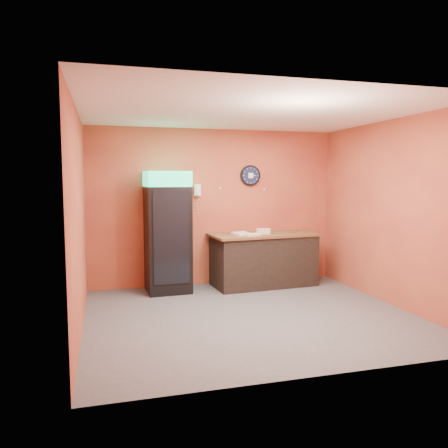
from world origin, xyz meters
name	(u,v)px	position (x,y,z in m)	size (l,w,h in m)	color
floor	(250,315)	(0.00, 0.00, 0.00)	(4.50, 4.50, 0.00)	#47474C
back_wall	(215,207)	(0.00, 2.00, 1.40)	(4.50, 0.02, 2.80)	#B95B34
left_wall	(79,220)	(-2.25, 0.00, 1.40)	(0.02, 4.00, 2.80)	#B95B34
right_wall	(392,213)	(2.25, 0.00, 1.40)	(0.02, 4.00, 2.80)	#B95B34
ceiling	(251,112)	(0.00, 0.00, 2.80)	(4.50, 4.00, 0.02)	white
beverage_cooler	(168,234)	(-0.92, 1.60, 1.00)	(0.74, 0.75, 2.04)	black
prep_counter	(264,261)	(0.80, 1.60, 0.45)	(1.80, 0.80, 0.90)	black
wall_clock	(250,175)	(0.66, 1.97, 1.98)	(0.38, 0.06, 0.38)	black
wall_phone	(197,190)	(-0.33, 1.95, 1.71)	(0.11, 0.10, 0.20)	white
butcher_paper	(264,235)	(0.80, 1.60, 0.92)	(1.91, 0.86, 0.04)	brown
sub_roll_stack	(263,231)	(0.75, 1.51, 0.99)	(0.24, 0.09, 0.10)	beige
wrapped_sandwich_left	(244,234)	(0.38, 1.43, 0.96)	(0.26, 0.10, 0.04)	silver
wrapped_sandwich_mid	(253,235)	(0.51, 1.36, 0.96)	(0.27, 0.10, 0.04)	silver
wrapped_sandwich_right	(239,233)	(0.35, 1.65, 0.96)	(0.28, 0.11, 0.04)	silver
kitchen_tool	(261,231)	(0.78, 1.67, 0.97)	(0.06, 0.06, 0.06)	silver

